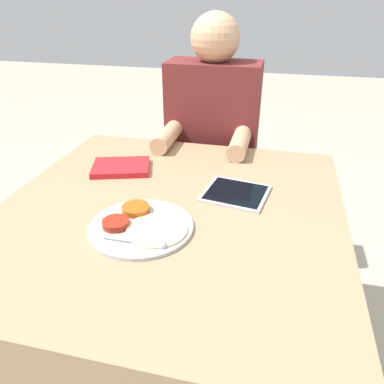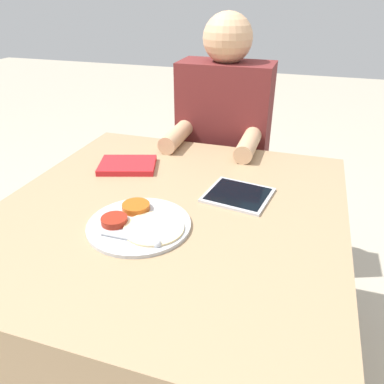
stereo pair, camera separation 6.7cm
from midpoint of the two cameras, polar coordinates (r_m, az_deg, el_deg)
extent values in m
plane|color=#B2A893|center=(1.61, -1.28, -25.60)|extent=(12.00, 12.00, 0.00)
cube|color=#9E7F5B|center=(1.32, -1.45, -16.18)|extent=(1.00, 1.04, 0.74)
cylinder|color=#B7BABF|center=(1.01, -6.19, -5.04)|extent=(0.28, 0.28, 0.01)
cylinder|color=#B75114|center=(1.07, -6.77, -2.29)|extent=(0.08, 0.08, 0.02)
cylinder|color=maroon|center=(1.01, -9.92, -4.30)|extent=(0.07, 0.07, 0.02)
cylinder|color=beige|center=(0.98, -3.90, -5.58)|extent=(0.16, 0.16, 0.01)
cylinder|color=#B7BABF|center=(0.95, -7.66, -7.05)|extent=(0.16, 0.01, 0.01)
sphere|color=#B7BABF|center=(0.92, -3.23, -7.95)|extent=(0.02, 0.02, 0.02)
cube|color=silver|center=(1.35, -8.38, 3.81)|extent=(0.23, 0.19, 0.01)
cube|color=red|center=(1.35, -8.40, 4.04)|extent=(0.23, 0.20, 0.02)
cube|color=#B7B7BC|center=(1.16, 8.68, -0.48)|extent=(0.21, 0.20, 0.01)
cube|color=black|center=(1.16, 8.70, -0.28)|extent=(0.19, 0.18, 0.00)
cube|color=black|center=(1.93, 5.17, -5.57)|extent=(0.35, 0.22, 0.44)
cube|color=maroon|center=(1.70, 5.93, 9.11)|extent=(0.39, 0.20, 0.60)
sphere|color=tan|center=(1.61, 6.67, 22.27)|extent=(0.20, 0.20, 0.20)
cylinder|color=tan|center=(1.54, -1.07, 8.54)|extent=(0.07, 0.25, 0.07)
cylinder|color=tan|center=(1.48, 9.91, 7.23)|extent=(0.07, 0.25, 0.07)
camera|label=1|loc=(0.03, -88.18, 0.99)|focal=35.00mm
camera|label=2|loc=(0.03, 91.82, -0.99)|focal=35.00mm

